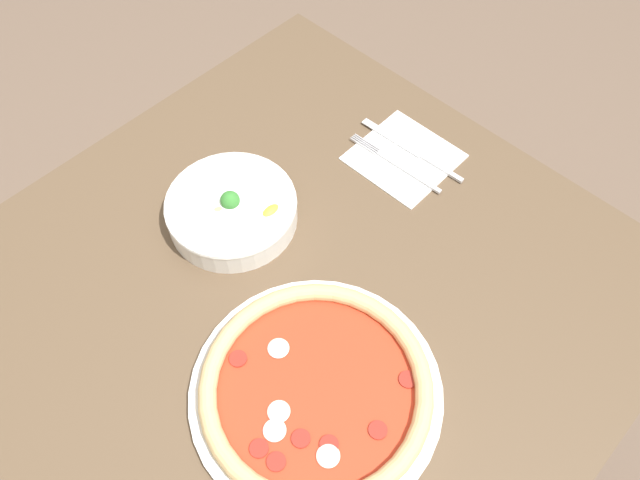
{
  "coord_description": "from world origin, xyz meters",
  "views": [
    {
      "loc": [
        -0.22,
        -0.36,
        1.61
      ],
      "look_at": [
        0.18,
        0.03,
        0.77
      ],
      "focal_mm": 35.0,
      "sensor_mm": 36.0,
      "label": 1
    }
  ],
  "objects_px": {
    "bowl": "(232,209)",
    "knife": "(416,152)",
    "pizza": "(316,389)",
    "fork": "(396,164)"
  },
  "relations": [
    {
      "from": "bowl",
      "to": "knife",
      "type": "height_order",
      "value": "bowl"
    },
    {
      "from": "bowl",
      "to": "pizza",
      "type": "bearing_deg",
      "value": -111.67
    },
    {
      "from": "bowl",
      "to": "fork",
      "type": "xyz_separation_m",
      "value": [
        0.28,
        -0.12,
        -0.02
      ]
    },
    {
      "from": "fork",
      "to": "knife",
      "type": "bearing_deg",
      "value": -101.8
    },
    {
      "from": "bowl",
      "to": "knife",
      "type": "bearing_deg",
      "value": -21.62
    },
    {
      "from": "pizza",
      "to": "knife",
      "type": "distance_m",
      "value": 0.49
    },
    {
      "from": "pizza",
      "to": "knife",
      "type": "xyz_separation_m",
      "value": [
        0.45,
        0.18,
        -0.01
      ]
    },
    {
      "from": "fork",
      "to": "knife",
      "type": "xyz_separation_m",
      "value": [
        0.05,
        -0.01,
        -0.0
      ]
    },
    {
      "from": "pizza",
      "to": "fork",
      "type": "xyz_separation_m",
      "value": [
        0.4,
        0.19,
        -0.01
      ]
    },
    {
      "from": "pizza",
      "to": "fork",
      "type": "height_order",
      "value": "pizza"
    }
  ]
}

